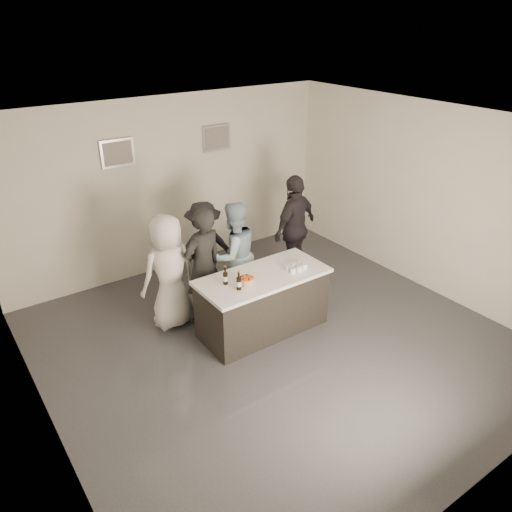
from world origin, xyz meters
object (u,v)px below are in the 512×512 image
bar_counter (263,303)px  beer_bottle_b (239,281)px  person_guest_left (169,272)px  beer_bottle_a (225,275)px  person_guest_back (204,248)px  person_main_black (203,267)px  person_main_blue (234,255)px  cake (246,281)px  person_guest_right (295,228)px

bar_counter → beer_bottle_b: 0.77m
person_guest_left → beer_bottle_a: bearing=113.5°
beer_bottle_a → person_guest_left: size_ratio=0.15×
bar_counter → person_guest_back: size_ratio=1.20×
bar_counter → person_main_black: person_main_black is taller
beer_bottle_b → person_main_blue: size_ratio=0.15×
beer_bottle_a → beer_bottle_b: same height
cake → person_guest_back: (0.22, 1.52, -0.16)m
person_main_blue → bar_counter: bearing=84.2°
cake → person_guest_right: 2.06m
beer_bottle_a → beer_bottle_b: (0.07, -0.22, 0.00)m
person_main_blue → person_guest_back: person_main_blue is taller
person_guest_left → person_guest_back: (0.89, 0.55, -0.08)m
person_guest_back → person_main_black: bearing=77.5°
person_main_blue → person_guest_right: bearing=-173.8°
cake → person_main_blue: (0.40, 0.92, -0.09)m
beer_bottle_a → person_guest_left: (-0.44, 0.82, -0.17)m
person_main_black → person_guest_left: bearing=-32.9°
bar_counter → person_guest_left: size_ratio=1.09×
beer_bottle_b → person_main_black: size_ratio=0.15×
person_main_black → person_guest_left: 0.49m
person_guest_right → person_guest_back: bearing=-32.8°
cake → person_guest_right: bearing=32.3°
beer_bottle_a → person_main_blue: size_ratio=0.15×
bar_counter → beer_bottle_b: size_ratio=7.15×
person_guest_left → person_guest_back: 1.04m
beer_bottle_a → person_guest_back: bearing=71.8°
person_guest_back → person_guest_left: bearing=49.7°
cake → person_guest_left: size_ratio=0.12×
beer_bottle_a → person_guest_right: (1.97, 0.94, -0.12)m
cake → person_guest_right: size_ratio=0.11×
bar_counter → person_main_blue: (0.07, 0.85, 0.40)m
beer_bottle_b → person_guest_right: bearing=31.6°
person_main_blue → person_guest_right: (1.34, 0.18, 0.07)m
beer_bottle_b → beer_bottle_a: bearing=107.0°
beer_bottle_a → person_guest_back: size_ratio=0.17×
person_main_blue → beer_bottle_a: bearing=49.6°
beer_bottle_b → person_main_black: bearing=93.3°
beer_bottle_b → person_main_black: person_main_black is taller
person_guest_right → person_guest_back: 1.58m
bar_counter → person_main_black: bearing=127.0°
bar_counter → person_guest_left: (-0.99, 0.90, 0.41)m
person_guest_right → bar_counter: bearing=19.0°
person_main_blue → person_guest_back: (-0.17, 0.60, -0.07)m
person_main_black → person_guest_back: (0.43, 0.74, -0.11)m
person_guest_back → cake: bearing=99.6°
beer_bottle_a → bar_counter: bearing=-8.7°
cake → person_guest_right: (1.74, 1.10, -0.03)m
cake → beer_bottle_b: beer_bottle_b is taller
person_guest_right → person_guest_back: size_ratio=1.17×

